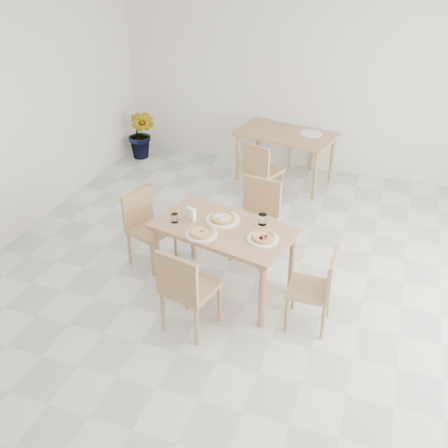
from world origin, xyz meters
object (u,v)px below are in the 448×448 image
(pizza_pepperoni, at_px, (263,237))
(chair_back_s, at_px, (261,168))
(second_table, at_px, (286,139))
(plate_empty, at_px, (311,133))
(napkin_holder, at_px, (191,214))
(chair_back_n, at_px, (303,135))
(tumbler_a, at_px, (262,219))
(chair_east, at_px, (318,286))
(potted_plant, at_px, (142,134))
(main_table, at_px, (224,235))
(chair_west, at_px, (146,223))
(plate_mushroom, at_px, (223,220))
(tumbler_b, at_px, (175,218))
(chair_north, at_px, (257,213))
(pizza_margherita, at_px, (201,232))
(chair_south, at_px, (185,286))
(pizza_mushroom, at_px, (223,218))
(plate_margherita, at_px, (201,234))

(pizza_pepperoni, relative_size, chair_back_s, 0.35)
(second_table, height_order, plate_empty, plate_empty)
(napkin_holder, bearing_deg, chair_back_n, 110.07)
(tumbler_a, bearing_deg, chair_east, -33.26)
(napkin_holder, height_order, potted_plant, napkin_holder)
(main_table, height_order, napkin_holder, napkin_holder)
(main_table, bearing_deg, second_table, 103.53)
(napkin_holder, bearing_deg, potted_plant, 152.94)
(main_table, xyz_separation_m, plate_empty, (0.32, 2.82, 0.10))
(chair_west, relative_size, chair_back_n, 1.09)
(plate_mushroom, height_order, tumbler_b, tumbler_b)
(tumbler_a, bearing_deg, chair_back_n, 94.12)
(second_table, relative_size, plate_empty, 4.93)
(main_table, bearing_deg, pizza_pepperoni, -1.18)
(tumbler_b, bearing_deg, chair_east, -7.39)
(chair_north, bearing_deg, second_table, 102.68)
(pizza_margherita, bearing_deg, chair_south, -85.98)
(chair_west, relative_size, pizza_margherita, 2.81)
(chair_south, bearing_deg, main_table, -86.33)
(pizza_mushroom, height_order, chair_back_s, chair_back_s)
(chair_west, distance_m, plate_margherita, 0.96)
(pizza_margherita, distance_m, napkin_holder, 0.32)
(potted_plant, bearing_deg, pizza_pepperoni, -46.79)
(plate_empty, relative_size, potted_plant, 0.37)
(pizza_margherita, distance_m, potted_plant, 3.80)
(pizza_pepperoni, distance_m, tumbler_b, 0.92)
(tumbler_a, distance_m, napkin_holder, 0.71)
(chair_east, xyz_separation_m, second_table, (-1.01, 3.01, 0.19))
(chair_back_n, bearing_deg, plate_margherita, -99.26)
(plate_mushroom, bearing_deg, main_table, -65.51)
(plate_margherita, xyz_separation_m, plate_empty, (0.48, 3.03, 0.00))
(pizza_mushroom, bearing_deg, chair_north, 74.48)
(chair_south, distance_m, pizza_margherita, 0.58)
(chair_north, distance_m, pizza_pepperoni, 0.95)
(chair_south, height_order, chair_north, chair_north)
(chair_south, relative_size, tumbler_b, 9.68)
(chair_south, distance_m, chair_east, 1.22)
(pizza_margherita, bearing_deg, plate_margherita, 0.00)
(pizza_mushroom, bearing_deg, potted_plant, 130.06)
(main_table, height_order, plate_margherita, plate_margherita)
(pizza_pepperoni, bearing_deg, chair_back_s, 105.84)
(main_table, bearing_deg, tumbler_b, -158.50)
(pizza_pepperoni, relative_size, potted_plant, 0.37)
(plate_margherita, xyz_separation_m, second_table, (0.14, 2.96, -0.10))
(pizza_mushroom, relative_size, chair_back_s, 0.31)
(plate_mushroom, height_order, tumbler_a, tumbler_a)
(pizza_margherita, bearing_deg, chair_back_n, 86.07)
(main_table, distance_m, plate_empty, 2.84)
(napkin_holder, distance_m, chair_back_s, 2.02)
(tumbler_b, bearing_deg, potted_plant, 122.55)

